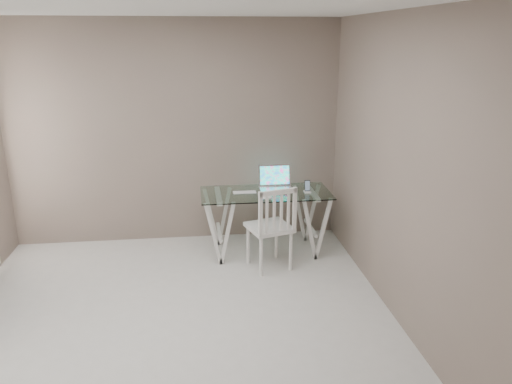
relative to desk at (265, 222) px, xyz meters
The scene contains 7 objects.
room 2.38m from the desk, 123.41° to the right, with size 4.50×4.52×2.71m.
desk is the anchor object (origin of this frame).
chair 0.51m from the desk, 89.32° to the right, with size 0.55×0.55×0.97m.
laptop 0.47m from the desk, 41.34° to the left, with size 0.39×0.32×0.27m.
keyboard 0.44m from the desk, behind, with size 0.28×0.12×0.01m, color silver.
mouse 0.46m from the desk, 94.94° to the right, with size 0.12×0.07×0.04m, color white.
phone_dock 0.63m from the desk, ahead, with size 0.08×0.08×0.14m.
Camera 1 is at (0.23, -3.80, 2.48)m, focal length 35.00 mm.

